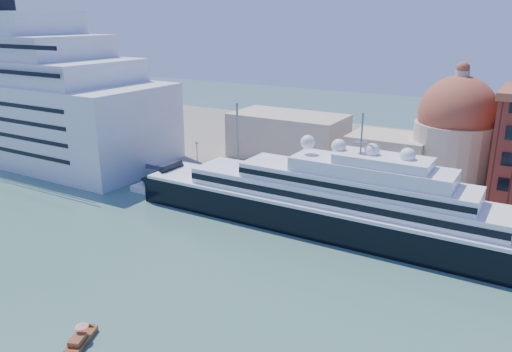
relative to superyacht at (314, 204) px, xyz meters
The scene contains 9 objects.
ground 23.73m from the superyacht, 98.87° to the right, with size 400.00×400.00×0.00m, color #3C685D.
quay 12.06m from the superyacht, 108.06° to the left, with size 180.00×10.00×2.50m, color gray.
land 52.25m from the superyacht, 93.95° to the left, with size 260.00×72.00×2.00m, color slate.
quay_fence 7.58m from the superyacht, 118.88° to the left, with size 180.00×0.10×1.20m, color slate.
superyacht is the anchor object (origin of this frame).
service_barge 38.98m from the superyacht, behind, with size 11.57×4.00×2.59m.
water_taxi 48.96m from the superyacht, 101.09° to the right, with size 3.86×5.81×2.63m.
church 35.40m from the superyacht, 85.39° to the left, with size 66.00×18.00×25.50m.
lamp_posts 19.43m from the superyacht, 150.30° to the left, with size 120.80×2.40×18.00m.
Camera 1 is at (39.54, -58.81, 38.46)m, focal length 35.00 mm.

